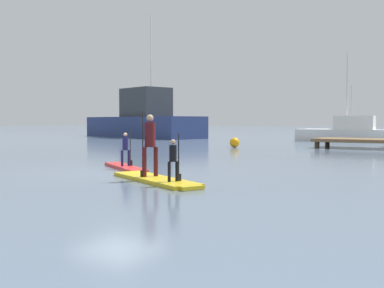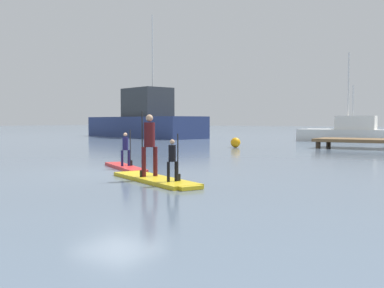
{
  "view_description": "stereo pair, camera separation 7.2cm",
  "coord_description": "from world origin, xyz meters",
  "px_view_note": "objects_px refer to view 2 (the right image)",
  "views": [
    {
      "loc": [
        9.5,
        -10.87,
        1.6
      ],
      "look_at": [
        1.34,
        2.23,
        0.82
      ],
      "focal_mm": 42.8,
      "sensor_mm": 36.0,
      "label": 1
    },
    {
      "loc": [
        9.56,
        -10.83,
        1.6
      ],
      "look_at": [
        1.34,
        2.23,
        0.82
      ],
      "focal_mm": 42.8,
      "sensor_mm": 36.0,
      "label": 2
    }
  ],
  "objects_px": {
    "paddler_child_solo": "(126,147)",
    "trawler_grey_distant": "(342,131)",
    "motor_boat_small_navy": "(347,132)",
    "paddleboard_near": "(126,167)",
    "paddleboard_far": "(155,180)",
    "mooring_buoy_near": "(235,143)",
    "fishing_boat_white_large": "(144,121)",
    "paddler_child_front": "(173,158)",
    "paddler_adult": "(149,141)"
  },
  "relations": [
    {
      "from": "paddler_child_solo",
      "to": "trawler_grey_distant",
      "type": "xyz_separation_m",
      "value": [
        -1.09,
        32.72,
        -0.08
      ]
    },
    {
      "from": "motor_boat_small_navy",
      "to": "trawler_grey_distant",
      "type": "xyz_separation_m",
      "value": [
        -2.52,
        8.63,
        -0.11
      ]
    },
    {
      "from": "motor_boat_small_navy",
      "to": "paddleboard_near",
      "type": "bearing_deg",
      "value": -93.41
    },
    {
      "from": "motor_boat_small_navy",
      "to": "trawler_grey_distant",
      "type": "height_order",
      "value": "motor_boat_small_navy"
    },
    {
      "from": "paddler_child_solo",
      "to": "motor_boat_small_navy",
      "type": "distance_m",
      "value": 24.14
    },
    {
      "from": "paddleboard_far",
      "to": "trawler_grey_distant",
      "type": "xyz_separation_m",
      "value": [
        -3.83,
        34.74,
        0.59
      ]
    },
    {
      "from": "motor_boat_small_navy",
      "to": "mooring_buoy_near",
      "type": "distance_m",
      "value": 11.82
    },
    {
      "from": "paddleboard_near",
      "to": "mooring_buoy_near",
      "type": "relative_size",
      "value": 5.08
    },
    {
      "from": "paddleboard_far",
      "to": "fishing_boat_white_large",
      "type": "xyz_separation_m",
      "value": [
        -20.57,
        25.76,
        1.53
      ]
    },
    {
      "from": "trawler_grey_distant",
      "to": "mooring_buoy_near",
      "type": "height_order",
      "value": "trawler_grey_distant"
    },
    {
      "from": "fishing_boat_white_large",
      "to": "trawler_grey_distant",
      "type": "relative_size",
      "value": 2.36
    },
    {
      "from": "trawler_grey_distant",
      "to": "paddler_child_solo",
      "type": "bearing_deg",
      "value": -88.09
    },
    {
      "from": "paddleboard_near",
      "to": "paddler_child_front",
      "type": "height_order",
      "value": "paddler_child_front"
    },
    {
      "from": "paddleboard_near",
      "to": "paddler_child_front",
      "type": "bearing_deg",
      "value": -33.87
    },
    {
      "from": "motor_boat_small_navy",
      "to": "paddler_adult",
      "type": "bearing_deg",
      "value": -87.79
    },
    {
      "from": "paddler_child_solo",
      "to": "paddler_adult",
      "type": "xyz_separation_m",
      "value": [
        2.43,
        -1.88,
        0.34
      ]
    },
    {
      "from": "mooring_buoy_near",
      "to": "motor_boat_small_navy",
      "type": "bearing_deg",
      "value": 70.85
    },
    {
      "from": "paddler_child_front",
      "to": "paddler_child_solo",
      "type": "bearing_deg",
      "value": 145.96
    },
    {
      "from": "paddler_child_front",
      "to": "mooring_buoy_near",
      "type": "relative_size",
      "value": 1.99
    },
    {
      "from": "paddler_child_front",
      "to": "fishing_boat_white_large",
      "type": "xyz_separation_m",
      "value": [
        -21.38,
        26.14,
        0.9
      ]
    },
    {
      "from": "paddler_child_solo",
      "to": "paddler_adult",
      "type": "bearing_deg",
      "value": -37.76
    },
    {
      "from": "paddler_child_front",
      "to": "fishing_boat_white_large",
      "type": "bearing_deg",
      "value": 129.29
    },
    {
      "from": "paddleboard_far",
      "to": "trawler_grey_distant",
      "type": "bearing_deg",
      "value": 96.28
    },
    {
      "from": "fishing_boat_white_large",
      "to": "paddler_child_solo",
      "type": "bearing_deg",
      "value": -53.08
    },
    {
      "from": "fishing_boat_white_large",
      "to": "motor_boat_small_navy",
      "type": "bearing_deg",
      "value": 1.05
    },
    {
      "from": "fishing_boat_white_large",
      "to": "mooring_buoy_near",
      "type": "xyz_separation_m",
      "value": [
        15.39,
        -10.8,
        -1.28
      ]
    },
    {
      "from": "paddler_child_solo",
      "to": "paddleboard_far",
      "type": "relative_size",
      "value": 0.33
    },
    {
      "from": "paddleboard_near",
      "to": "paddleboard_far",
      "type": "height_order",
      "value": "same"
    },
    {
      "from": "fishing_boat_white_large",
      "to": "paddleboard_far",
      "type": "bearing_deg",
      "value": -51.39
    },
    {
      "from": "paddleboard_near",
      "to": "paddler_child_solo",
      "type": "relative_size",
      "value": 2.51
    },
    {
      "from": "paddler_child_solo",
      "to": "motor_boat_small_navy",
      "type": "relative_size",
      "value": 0.17
    },
    {
      "from": "paddler_child_front",
      "to": "mooring_buoy_near",
      "type": "bearing_deg",
      "value": 111.35
    },
    {
      "from": "fishing_boat_white_large",
      "to": "trawler_grey_distant",
      "type": "distance_m",
      "value": 19.02
    },
    {
      "from": "paddler_adult",
      "to": "fishing_boat_white_large",
      "type": "xyz_separation_m",
      "value": [
        -20.26,
        25.62,
        0.52
      ]
    },
    {
      "from": "paddleboard_near",
      "to": "paddler_adult",
      "type": "xyz_separation_m",
      "value": [
        2.44,
        -1.87,
        1.01
      ]
    },
    {
      "from": "paddler_child_solo",
      "to": "trawler_grey_distant",
      "type": "bearing_deg",
      "value": 91.91
    },
    {
      "from": "paddleboard_far",
      "to": "paddler_adult",
      "type": "bearing_deg",
      "value": 155.39
    },
    {
      "from": "paddleboard_near",
      "to": "paddleboard_far",
      "type": "relative_size",
      "value": 0.83
    },
    {
      "from": "paddler_child_front",
      "to": "motor_boat_small_navy",
      "type": "relative_size",
      "value": 0.17
    },
    {
      "from": "paddleboard_near",
      "to": "paddler_child_solo",
      "type": "distance_m",
      "value": 0.67
    },
    {
      "from": "paddleboard_far",
      "to": "paddler_adult",
      "type": "height_order",
      "value": "paddler_adult"
    },
    {
      "from": "paddleboard_near",
      "to": "trawler_grey_distant",
      "type": "height_order",
      "value": "trawler_grey_distant"
    },
    {
      "from": "paddler_child_solo",
      "to": "paddleboard_far",
      "type": "height_order",
      "value": "paddler_child_solo"
    },
    {
      "from": "paddler_adult",
      "to": "motor_boat_small_navy",
      "type": "xyz_separation_m",
      "value": [
        -1.0,
        25.97,
        -0.3
      ]
    },
    {
      "from": "fishing_boat_white_large",
      "to": "mooring_buoy_near",
      "type": "distance_m",
      "value": 18.85
    },
    {
      "from": "paddler_child_solo",
      "to": "paddler_child_front",
      "type": "relative_size",
      "value": 1.02
    },
    {
      "from": "motor_boat_small_navy",
      "to": "trawler_grey_distant",
      "type": "distance_m",
      "value": 8.99
    },
    {
      "from": "paddler_adult",
      "to": "mooring_buoy_near",
      "type": "relative_size",
      "value": 2.94
    },
    {
      "from": "paddler_child_solo",
      "to": "motor_boat_small_navy",
      "type": "height_order",
      "value": "motor_boat_small_navy"
    },
    {
      "from": "paddler_child_front",
      "to": "fishing_boat_white_large",
      "type": "relative_size",
      "value": 0.08
    }
  ]
}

